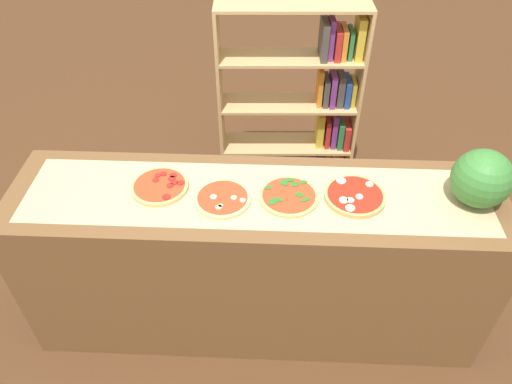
{
  "coord_description": "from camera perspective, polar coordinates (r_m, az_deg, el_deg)",
  "views": [
    {
      "loc": [
        0.07,
        -1.58,
        2.33
      ],
      "look_at": [
        0.0,
        0.0,
        0.92
      ],
      "focal_mm": 33.95,
      "sensor_mm": 36.0,
      "label": 1
    }
  ],
  "objects": [
    {
      "name": "pizza_spinach_2",
      "position": [
        2.12,
        3.88,
        -0.47
      ],
      "size": [
        0.26,
        0.26,
        0.02
      ],
      "color": "#DBB26B",
      "rests_on": "parchment_paper"
    },
    {
      "name": "pizza_mushroom_1",
      "position": [
        2.11,
        -3.96,
        -0.79
      ],
      "size": [
        0.25,
        0.25,
        0.03
      ],
      "color": "#E5C17F",
      "rests_on": "parchment_paper"
    },
    {
      "name": "parchment_paper",
      "position": [
        2.14,
        0.0,
        -0.38
      ],
      "size": [
        2.04,
        0.43,
        0.0
      ],
      "primitive_type": "cube",
      "color": "tan",
      "rests_on": "counter"
    },
    {
      "name": "ground_plane",
      "position": [
        2.82,
        0.0,
        -14.02
      ],
      "size": [
        12.0,
        12.0,
        0.0
      ],
      "primitive_type": "plane",
      "color": "#4C2D19"
    },
    {
      "name": "pizza_pepperoni_0",
      "position": [
        2.21,
        -11.25,
        0.67
      ],
      "size": [
        0.26,
        0.26,
        0.03
      ],
      "color": "#DBB26B",
      "rests_on": "parchment_paper"
    },
    {
      "name": "bookshelf",
      "position": [
        3.25,
        6.27,
        9.92
      ],
      "size": [
        0.91,
        0.29,
        1.31
      ],
      "color": "tan",
      "rests_on": "ground_plane"
    },
    {
      "name": "counter",
      "position": [
        2.46,
        0.0,
        -8.15
      ],
      "size": [
        2.23,
        0.57,
        0.9
      ],
      "primitive_type": "cube",
      "color": "brown",
      "rests_on": "ground_plane"
    },
    {
      "name": "pizza_mozzarella_3",
      "position": [
        2.16,
        11.54,
        -0.41
      ],
      "size": [
        0.27,
        0.27,
        0.03
      ],
      "color": "tan",
      "rests_on": "parchment_paper"
    },
    {
      "name": "watermelon",
      "position": [
        2.24,
        25.05,
        1.45
      ],
      "size": [
        0.25,
        0.25,
        0.25
      ],
      "primitive_type": "sphere",
      "color": "#387A33",
      "rests_on": "counter"
    }
  ]
}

